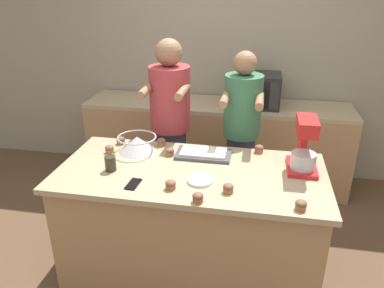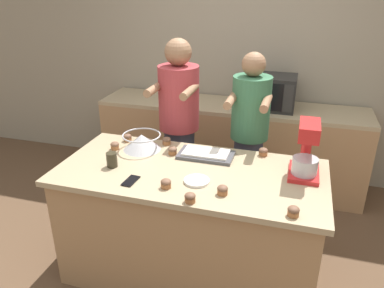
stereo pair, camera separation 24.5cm
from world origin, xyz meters
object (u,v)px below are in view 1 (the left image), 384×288
Objects in this scene: microwave_oven at (258,90)px; cupcake_8 at (171,185)px; small_plate at (200,181)px; cupcake_5 at (170,152)px; cell_phone at (133,184)px; person_right at (241,140)px; person_left at (171,130)px; cupcake_1 at (228,188)px; cupcake_4 at (301,205)px; cupcake_7 at (121,140)px; cupcake_0 at (259,149)px; mixing_bowl at (137,143)px; cupcake_2 at (161,142)px; baking_tray at (203,154)px; stand_mixer at (304,148)px; cupcake_3 at (110,149)px; drinking_glass at (110,163)px; cupcake_6 at (198,197)px.

microwave_oven is 1.85m from cupcake_8.
microwave_oven reaches higher than small_plate.
microwave_oven is 1.69m from small_plate.
cupcake_5 is 1.00× the size of cupcake_8.
small_plate is at bearing -50.77° from cupcake_5.
microwave_oven is at bearing 67.24° from cell_phone.
cell_phone is (-0.63, -0.99, 0.05)m from person_right.
person_left reaches higher than cupcake_1.
cupcake_7 is at bearing 152.35° from cupcake_4.
cupcake_4 is (0.62, -0.22, 0.02)m from small_plate.
cupcake_7 is at bearing -177.99° from cupcake_0.
cupcake_1 is at bearing -32.89° from mixing_bowl.
cupcake_8 is (-0.36, -0.02, 0.00)m from cupcake_1.
cupcake_1 is 0.86m from cupcake_2.
cupcake_1 is 1.00× the size of cupcake_7.
cupcake_7 is (-1.06, -1.16, -0.16)m from microwave_oven.
microwave_oven reaches higher than cupcake_8.
person_right reaches higher than baking_tray.
stand_mixer is at bearing -51.15° from person_right.
stand_mixer reaches higher than small_plate.
mixing_bowl is 0.52m from baking_tray.
cupcake_1 is (0.19, -0.10, 0.02)m from small_plate.
stand_mixer is (1.08, -0.57, 0.17)m from person_left.
cupcake_3 is at bearing 158.84° from cupcake_4.
cupcake_1 is (0.75, -0.48, -0.04)m from mixing_bowl.
cupcake_4 is at bearing -14.78° from cupcake_1.
cupcake_7 is (-0.09, 0.45, -0.02)m from drinking_glass.
baking_tray is (-0.25, -0.48, 0.06)m from person_right.
microwave_oven is at bearing 57.32° from cupcake_2.
cupcake_7 is at bearing 135.82° from cupcake_6.
cupcake_8 is (-0.20, 0.12, 0.00)m from cupcake_6.
small_plate is at bearing -103.75° from person_right.
person_right reaches higher than cupcake_6.
cupcake_1 is 0.36m from cupcake_8.
cupcake_2 is (0.15, 0.14, -0.04)m from mixing_bowl.
drinking_glass is 1.56× the size of cupcake_6.
drinking_glass is (-0.85, -0.82, 0.10)m from person_right.
stand_mixer is at bearing 11.15° from drinking_glass.
cupcake_4 is at bearing -95.01° from stand_mixer.
stand_mixer is 5.64× the size of cupcake_0.
person_left is 1.05× the size of person_right.
microwave_oven is at bearing 64.55° from cupcake_5.
cupcake_8 is (0.59, -0.44, 0.00)m from cupcake_3.
small_plate reaches higher than cell_phone.
drinking_glass is (-0.23, -0.83, 0.06)m from person_left.
small_plate is at bearing -84.27° from baking_tray.
stand_mixer reaches higher than cupcake_0.
baking_tray is 0.55m from cupcake_1.
drinking_glass is 1.56× the size of cupcake_1.
cupcake_2 is at bearing 29.92° from cupcake_3.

